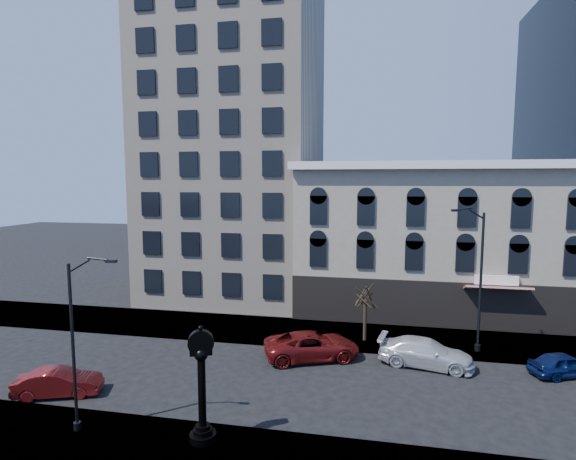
# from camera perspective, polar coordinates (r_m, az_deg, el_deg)

# --- Properties ---
(ground) EXTENTS (160.00, 160.00, 0.00)m
(ground) POSITION_cam_1_polar(r_m,az_deg,el_deg) (26.82, -6.17, -18.13)
(ground) COLOR black
(ground) RESTS_ON ground
(sidewalk_far) EXTENTS (160.00, 6.00, 0.12)m
(sidewalk_far) POSITION_cam_1_polar(r_m,az_deg,el_deg) (33.97, -2.05, -12.60)
(sidewalk_far) COLOR gray
(sidewalk_far) RESTS_ON ground
(cream_tower) EXTENTS (15.90, 15.40, 42.50)m
(cream_tower) POSITION_cam_1_polar(r_m,az_deg,el_deg) (45.01, -6.75, 16.86)
(cream_tower) COLOR beige
(cream_tower) RESTS_ON ground
(victorian_row) EXTENTS (22.60, 11.19, 12.50)m
(victorian_row) POSITION_cam_1_polar(r_m,az_deg,el_deg) (39.75, 17.76, -1.31)
(victorian_row) COLOR gray
(victorian_row) RESTS_ON ground
(street_clock) EXTENTS (1.14, 1.14, 5.02)m
(street_clock) POSITION_cam_1_polar(r_m,az_deg,el_deg) (20.28, -10.88, -19.22)
(street_clock) COLOR black
(street_clock) RESTS_ON sidewalk_near
(street_lamp_near) EXTENTS (2.05, 0.43, 7.90)m
(street_lamp_near) POSITION_cam_1_polar(r_m,az_deg,el_deg) (21.23, -24.58, -7.90)
(street_lamp_near) COLOR black
(street_lamp_near) RESTS_ON sidewalk_near
(street_lamp_far) EXTENTS (2.35, 1.10, 9.48)m
(street_lamp_far) POSITION_cam_1_polar(r_m,az_deg,el_deg) (30.39, 22.39, -1.35)
(street_lamp_far) COLOR black
(street_lamp_far) RESTS_ON sidewalk_far
(bare_tree_far) EXTENTS (2.61, 2.61, 4.48)m
(bare_tree_far) POSITION_cam_1_polar(r_m,az_deg,el_deg) (31.30, 9.81, -7.80)
(bare_tree_far) COLOR #302518
(bare_tree_far) RESTS_ON sidewalk_far
(car_near_b) EXTENTS (4.47, 2.84, 1.39)m
(car_near_b) POSITION_cam_1_polar(r_m,az_deg,el_deg) (27.22, -27.13, -16.84)
(car_near_b) COLOR maroon
(car_near_b) RESTS_ON ground
(car_far_a) EXTENTS (6.52, 4.71, 1.65)m
(car_far_a) POSITION_cam_1_polar(r_m,az_deg,el_deg) (28.93, 3.05, -14.45)
(car_far_a) COLOR maroon
(car_far_a) RESTS_ON ground
(car_far_b) EXTENTS (5.87, 3.23, 1.61)m
(car_far_b) POSITION_cam_1_polar(r_m,az_deg,el_deg) (29.06, 17.10, -14.67)
(car_far_b) COLOR silver
(car_far_b) RESTS_ON ground
(car_far_c) EXTENTS (4.25, 2.90, 1.34)m
(car_far_c) POSITION_cam_1_polar(r_m,az_deg,el_deg) (30.91, 31.65, -14.33)
(car_far_c) COLOR #0C194C
(car_far_c) RESTS_ON ground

